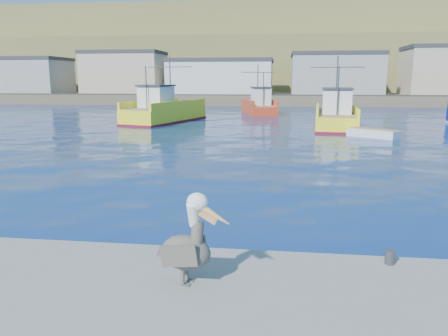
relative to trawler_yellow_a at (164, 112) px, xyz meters
name	(u,v)px	position (x,y,z in m)	size (l,w,h in m)	color
ground	(254,227)	(10.90, -30.63, -1.03)	(260.00, 260.00, 0.00)	#071F56
dock_bollards	(273,251)	(11.50, -34.03, -0.38)	(36.20, 0.20, 0.30)	#4C4C4C
far_shore	(279,61)	(10.90, 78.58, 7.95)	(200.00, 81.00, 24.00)	brown
trawler_yellow_a	(164,112)	(0.00, 0.00, 0.00)	(6.70, 11.71, 6.49)	#FFF324
trawler_yellow_b	(335,117)	(16.38, -3.68, -0.07)	(4.63, 10.04, 6.32)	#FFF324
boat_orange	(259,106)	(8.99, 11.31, -0.02)	(4.93, 8.45, 6.03)	red
skiff_mid	(373,134)	(18.41, -9.55, -0.78)	(3.64, 3.18, 0.78)	silver
pelican	(188,245)	(9.97, -35.39, 0.22)	(1.43, 0.71, 1.76)	#595451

